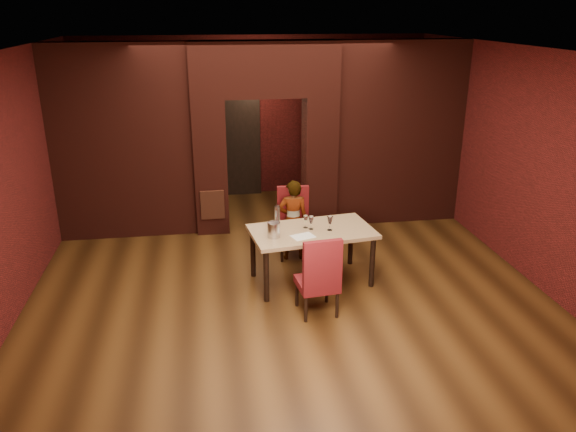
% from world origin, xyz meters
% --- Properties ---
extents(floor, '(8.00, 8.00, 0.00)m').
position_xyz_m(floor, '(0.00, 0.00, 0.00)').
color(floor, '#4C2D13').
rests_on(floor, ground).
extents(ceiling, '(7.00, 8.00, 0.04)m').
position_xyz_m(ceiling, '(0.00, 0.00, 3.20)').
color(ceiling, silver).
rests_on(ceiling, ground).
extents(wall_back, '(7.00, 0.04, 3.20)m').
position_xyz_m(wall_back, '(0.00, 4.00, 1.60)').
color(wall_back, maroon).
rests_on(wall_back, ground).
extents(wall_front, '(7.00, 0.04, 3.20)m').
position_xyz_m(wall_front, '(0.00, -4.00, 1.60)').
color(wall_front, maroon).
rests_on(wall_front, ground).
extents(wall_left, '(0.04, 8.00, 3.20)m').
position_xyz_m(wall_left, '(-3.50, 0.00, 1.60)').
color(wall_left, maroon).
rests_on(wall_left, ground).
extents(wall_right, '(0.04, 8.00, 3.20)m').
position_xyz_m(wall_right, '(3.50, 0.00, 1.60)').
color(wall_right, maroon).
rests_on(wall_right, ground).
extents(pillar_left, '(0.55, 0.55, 2.30)m').
position_xyz_m(pillar_left, '(-0.95, 2.00, 1.15)').
color(pillar_left, maroon).
rests_on(pillar_left, ground).
extents(pillar_right, '(0.55, 0.55, 2.30)m').
position_xyz_m(pillar_right, '(0.95, 2.00, 1.15)').
color(pillar_right, maroon).
rests_on(pillar_right, ground).
extents(lintel, '(2.45, 0.55, 0.90)m').
position_xyz_m(lintel, '(0.00, 2.00, 2.75)').
color(lintel, maroon).
rests_on(lintel, ground).
extents(wing_wall_left, '(2.28, 0.35, 3.20)m').
position_xyz_m(wing_wall_left, '(-2.36, 2.00, 1.60)').
color(wing_wall_left, maroon).
rests_on(wing_wall_left, ground).
extents(wing_wall_right, '(2.28, 0.35, 3.20)m').
position_xyz_m(wing_wall_right, '(2.36, 2.00, 1.60)').
color(wing_wall_right, maroon).
rests_on(wing_wall_right, ground).
extents(vent_panel, '(0.40, 0.03, 0.50)m').
position_xyz_m(vent_panel, '(-0.95, 1.71, 0.55)').
color(vent_panel, '#AA5031').
rests_on(vent_panel, ground).
extents(rear_door, '(0.90, 0.08, 2.10)m').
position_xyz_m(rear_door, '(-0.40, 3.94, 1.05)').
color(rear_door, black).
rests_on(rear_door, ground).
extents(rear_door_frame, '(1.02, 0.04, 2.22)m').
position_xyz_m(rear_door_frame, '(-0.40, 3.90, 1.05)').
color(rear_door_frame, black).
rests_on(rear_door_frame, ground).
extents(dining_table, '(1.80, 1.16, 0.79)m').
position_xyz_m(dining_table, '(0.38, -0.26, 0.40)').
color(dining_table, tan).
rests_on(dining_table, ground).
extents(chair_far, '(0.52, 0.52, 1.09)m').
position_xyz_m(chair_far, '(0.28, 0.65, 0.54)').
color(chair_far, maroon).
rests_on(chair_far, ground).
extents(chair_near, '(0.54, 0.54, 1.08)m').
position_xyz_m(chair_near, '(0.28, -1.12, 0.54)').
color(chair_near, maroon).
rests_on(chair_near, ground).
extents(person_seated, '(0.48, 0.33, 1.27)m').
position_xyz_m(person_seated, '(0.25, 0.56, 0.64)').
color(person_seated, white).
rests_on(person_seated, ground).
extents(wine_glass_a, '(0.07, 0.07, 0.18)m').
position_xyz_m(wine_glass_a, '(0.31, -0.16, 0.88)').
color(wine_glass_a, white).
rests_on(wine_glass_a, dining_table).
extents(wine_glass_b, '(0.08, 0.08, 0.19)m').
position_xyz_m(wine_glass_b, '(0.37, -0.23, 0.89)').
color(wine_glass_b, white).
rests_on(wine_glass_b, dining_table).
extents(wine_glass_c, '(0.08, 0.08, 0.21)m').
position_xyz_m(wine_glass_c, '(0.62, -0.31, 0.89)').
color(wine_glass_c, silver).
rests_on(wine_glass_c, dining_table).
extents(tasting_sheet, '(0.35, 0.30, 0.00)m').
position_xyz_m(tasting_sheet, '(0.22, -0.48, 0.79)').
color(tasting_sheet, white).
rests_on(tasting_sheet, dining_table).
extents(wine_bucket, '(0.17, 0.17, 0.21)m').
position_xyz_m(wine_bucket, '(-0.18, -0.44, 0.90)').
color(wine_bucket, '#B4B3BB').
rests_on(wine_bucket, dining_table).
extents(water_bottle, '(0.07, 0.07, 0.32)m').
position_xyz_m(water_bottle, '(-0.08, -0.05, 0.95)').
color(water_bottle, white).
rests_on(water_bottle, dining_table).
extents(potted_plant, '(0.36, 0.32, 0.40)m').
position_xyz_m(potted_plant, '(0.92, 0.78, 0.20)').
color(potted_plant, '#2B6A27').
rests_on(potted_plant, ground).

